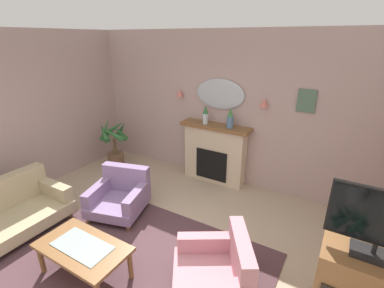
{
  "coord_description": "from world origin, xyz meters",
  "views": [
    {
      "loc": [
        1.96,
        -1.68,
        2.69
      ],
      "look_at": [
        -0.06,
        1.73,
        1.14
      ],
      "focal_mm": 25.61,
      "sensor_mm": 36.0,
      "label": 1
    }
  ],
  "objects_px": {
    "fireplace": "(215,154)",
    "coffee_table": "(83,250)",
    "potted_plant_tall_palm": "(114,143)",
    "mantel_vase_centre": "(206,115)",
    "armchair_near_fireplace": "(218,269)",
    "mantel_vase_right": "(230,119)",
    "armchair_in_corner": "(120,194)",
    "wall_mirror": "(220,94)",
    "wall_sconce_right": "(264,103)",
    "wall_sconce_left": "(180,93)",
    "framed_picture": "(307,101)",
    "tv_flatscreen": "(382,223)"
  },
  "relations": [
    {
      "from": "fireplace",
      "to": "mantel_vase_right",
      "type": "relative_size",
      "value": 3.69
    },
    {
      "from": "armchair_in_corner",
      "to": "potted_plant_tall_palm",
      "type": "relative_size",
      "value": 0.95
    },
    {
      "from": "wall_mirror",
      "to": "armchair_in_corner",
      "type": "distance_m",
      "value": 2.49
    },
    {
      "from": "wall_mirror",
      "to": "fireplace",
      "type": "bearing_deg",
      "value": -90.0
    },
    {
      "from": "fireplace",
      "to": "wall_sconce_left",
      "type": "relative_size",
      "value": 9.71
    },
    {
      "from": "fireplace",
      "to": "coffee_table",
      "type": "height_order",
      "value": "fireplace"
    },
    {
      "from": "framed_picture",
      "to": "mantel_vase_centre",
      "type": "bearing_deg",
      "value": -173.96
    },
    {
      "from": "fireplace",
      "to": "wall_sconce_right",
      "type": "bearing_deg",
      "value": 6.16
    },
    {
      "from": "framed_picture",
      "to": "wall_sconce_right",
      "type": "bearing_deg",
      "value": -174.73
    },
    {
      "from": "coffee_table",
      "to": "armchair_near_fireplace",
      "type": "distance_m",
      "value": 1.57
    },
    {
      "from": "armchair_in_corner",
      "to": "wall_mirror",
      "type": "bearing_deg",
      "value": 65.67
    },
    {
      "from": "wall_sconce_right",
      "to": "coffee_table",
      "type": "height_order",
      "value": "wall_sconce_right"
    },
    {
      "from": "wall_sconce_left",
      "to": "coffee_table",
      "type": "relative_size",
      "value": 0.13
    },
    {
      "from": "mantel_vase_centre",
      "to": "wall_sconce_left",
      "type": "relative_size",
      "value": 2.55
    },
    {
      "from": "framed_picture",
      "to": "potted_plant_tall_palm",
      "type": "relative_size",
      "value": 0.34
    },
    {
      "from": "potted_plant_tall_palm",
      "to": "mantel_vase_centre",
      "type": "bearing_deg",
      "value": 14.36
    },
    {
      "from": "armchair_near_fireplace",
      "to": "mantel_vase_right",
      "type": "bearing_deg",
      "value": 111.24
    },
    {
      "from": "armchair_in_corner",
      "to": "armchair_near_fireplace",
      "type": "xyz_separation_m",
      "value": [
        2.03,
        -0.58,
        0.0
      ]
    },
    {
      "from": "fireplace",
      "to": "potted_plant_tall_palm",
      "type": "relative_size",
      "value": 1.28
    },
    {
      "from": "coffee_table",
      "to": "fireplace",
      "type": "bearing_deg",
      "value": 85.02
    },
    {
      "from": "mantel_vase_centre",
      "to": "armchair_near_fireplace",
      "type": "relative_size",
      "value": 0.32
    },
    {
      "from": "fireplace",
      "to": "wall_mirror",
      "type": "bearing_deg",
      "value": 90.0
    },
    {
      "from": "fireplace",
      "to": "coffee_table",
      "type": "xyz_separation_m",
      "value": [
        -0.25,
        -2.92,
        -0.19
      ]
    },
    {
      "from": "mantel_vase_right",
      "to": "tv_flatscreen",
      "type": "height_order",
      "value": "tv_flatscreen"
    },
    {
      "from": "fireplace",
      "to": "mantel_vase_right",
      "type": "distance_m",
      "value": 0.81
    },
    {
      "from": "tv_flatscreen",
      "to": "fireplace",
      "type": "bearing_deg",
      "value": 141.36
    },
    {
      "from": "mantel_vase_right",
      "to": "armchair_in_corner",
      "type": "bearing_deg",
      "value": -123.98
    },
    {
      "from": "wall_sconce_right",
      "to": "coffee_table",
      "type": "xyz_separation_m",
      "value": [
        -1.1,
        -3.02,
        -1.28
      ]
    },
    {
      "from": "armchair_in_corner",
      "to": "tv_flatscreen",
      "type": "xyz_separation_m",
      "value": [
        3.37,
        -0.29,
        0.94
      ]
    },
    {
      "from": "fireplace",
      "to": "wall_sconce_left",
      "type": "distance_m",
      "value": 1.38
    },
    {
      "from": "fireplace",
      "to": "armchair_near_fireplace",
      "type": "distance_m",
      "value": 2.61
    },
    {
      "from": "fireplace",
      "to": "wall_mirror",
      "type": "relative_size",
      "value": 1.42
    },
    {
      "from": "mantel_vase_centre",
      "to": "armchair_near_fireplace",
      "type": "bearing_deg",
      "value": -58.7
    },
    {
      "from": "fireplace",
      "to": "armchair_near_fireplace",
      "type": "xyz_separation_m",
      "value": [
        1.19,
        -2.31,
        -0.27
      ]
    },
    {
      "from": "mantel_vase_right",
      "to": "framed_picture",
      "type": "relative_size",
      "value": 1.02
    },
    {
      "from": "armchair_near_fireplace",
      "to": "wall_sconce_left",
      "type": "bearing_deg",
      "value": 130.32
    },
    {
      "from": "wall_sconce_right",
      "to": "armchair_near_fireplace",
      "type": "height_order",
      "value": "wall_sconce_right"
    },
    {
      "from": "mantel_vase_centre",
      "to": "framed_picture",
      "type": "relative_size",
      "value": 0.99
    },
    {
      "from": "mantel_vase_centre",
      "to": "armchair_in_corner",
      "type": "height_order",
      "value": "mantel_vase_centre"
    },
    {
      "from": "framed_picture",
      "to": "tv_flatscreen",
      "type": "distance_m",
      "value": 2.45
    },
    {
      "from": "mantel_vase_right",
      "to": "framed_picture",
      "type": "height_order",
      "value": "framed_picture"
    },
    {
      "from": "fireplace",
      "to": "potted_plant_tall_palm",
      "type": "xyz_separation_m",
      "value": [
        -2.16,
        -0.53,
        -0.03
      ]
    },
    {
      "from": "potted_plant_tall_palm",
      "to": "wall_sconce_right",
      "type": "bearing_deg",
      "value": 11.68
    },
    {
      "from": "mantel_vase_right",
      "to": "wall_mirror",
      "type": "distance_m",
      "value": 0.52
    },
    {
      "from": "mantel_vase_right",
      "to": "wall_sconce_left",
      "type": "height_order",
      "value": "wall_sconce_left"
    },
    {
      "from": "mantel_vase_centre",
      "to": "tv_flatscreen",
      "type": "bearing_deg",
      "value": -36.14
    },
    {
      "from": "mantel_vase_centre",
      "to": "coffee_table",
      "type": "height_order",
      "value": "mantel_vase_centre"
    },
    {
      "from": "wall_sconce_left",
      "to": "framed_picture",
      "type": "bearing_deg",
      "value": 1.46
    },
    {
      "from": "wall_sconce_left",
      "to": "framed_picture",
      "type": "distance_m",
      "value": 2.35
    },
    {
      "from": "mantel_vase_right",
      "to": "tv_flatscreen",
      "type": "xyz_separation_m",
      "value": [
        2.22,
        -1.99,
        -0.08
      ]
    }
  ]
}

